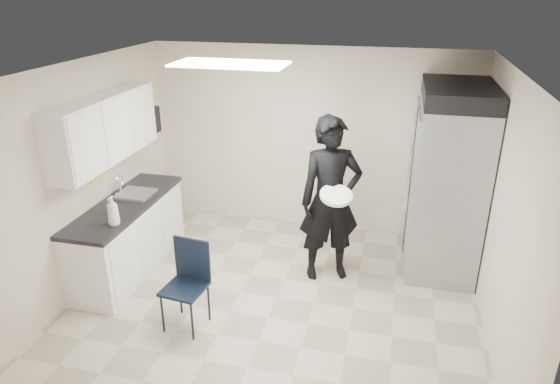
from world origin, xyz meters
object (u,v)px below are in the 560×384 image
(lower_counter, at_px, (129,238))
(commercial_fridge, at_px, (446,187))
(folding_chair, at_px, (184,289))
(man_tuxedo, at_px, (330,200))

(lower_counter, relative_size, commercial_fridge, 0.90)
(folding_chair, bearing_deg, commercial_fridge, 44.46)
(lower_counter, height_order, commercial_fridge, commercial_fridge)
(commercial_fridge, relative_size, man_tuxedo, 1.04)
(folding_chair, relative_size, man_tuxedo, 0.46)
(lower_counter, xyz_separation_m, man_tuxedo, (2.44, 0.44, 0.58))
(man_tuxedo, bearing_deg, lower_counter, 168.60)
(lower_counter, bearing_deg, folding_chair, -38.58)
(commercial_fridge, distance_m, man_tuxedo, 1.48)
(lower_counter, distance_m, commercial_fridge, 3.98)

